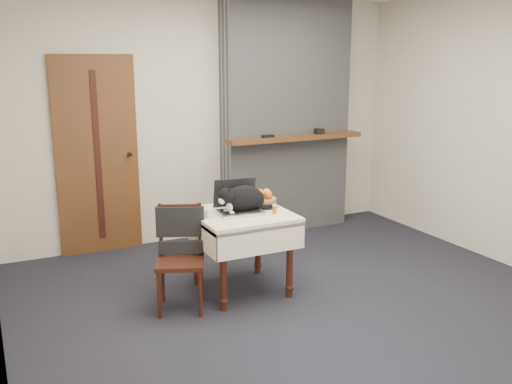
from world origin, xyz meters
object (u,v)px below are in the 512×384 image
at_px(side_table, 242,225).
at_px(laptop, 238,204).
at_px(cream_jar, 208,214).
at_px(pill_bottle, 275,209).
at_px(cat, 244,199).
at_px(fruit_basket, 262,200).
at_px(door, 97,156).
at_px(chair, 180,242).

relative_size(side_table, laptop, 1.97).
distance_m(cream_jar, pill_bottle, 0.56).
height_order(cat, fruit_basket, cat).
xyz_separation_m(door, cat, (0.90, -1.58, -0.19)).
bearing_deg(side_table, chair, -175.53).
distance_m(door, laptop, 1.78).
relative_size(cream_jar, fruit_basket, 0.27).
distance_m(cat, cream_jar, 0.35).
distance_m(cat, pill_bottle, 0.27).
bearing_deg(chair, laptop, 30.80).
distance_m(door, side_table, 1.86).
bearing_deg(cat, laptop, 136.09).
bearing_deg(chair, pill_bottle, 14.09).
distance_m(fruit_basket, chair, 0.86).
relative_size(side_table, pill_bottle, 9.84).
xyz_separation_m(cream_jar, fruit_basket, (0.56, 0.14, 0.02)).
bearing_deg(fruit_basket, cat, -154.21).
bearing_deg(cat, chair, 172.02).
xyz_separation_m(fruit_basket, chair, (-0.81, -0.16, -0.22)).
xyz_separation_m(side_table, fruit_basket, (0.25, 0.12, 0.17)).
bearing_deg(laptop, door, 124.00).
bearing_deg(cream_jar, fruit_basket, 14.43).
bearing_deg(laptop, cream_jar, -162.54).
bearing_deg(cat, fruit_basket, 12.30).
relative_size(side_table, fruit_basket, 3.10).
relative_size(door, fruit_basket, 7.95).
xyz_separation_m(pill_bottle, chair, (-0.79, 0.11, -0.21)).
bearing_deg(door, pill_bottle, -57.81).
distance_m(door, cream_jar, 1.73).
bearing_deg(laptop, chair, -166.15).
xyz_separation_m(side_table, laptop, (-0.01, 0.04, 0.18)).
distance_m(laptop, cream_jar, 0.31).
bearing_deg(pill_bottle, chair, 171.98).
xyz_separation_m(side_table, chair, (-0.56, -0.04, -0.05)).
bearing_deg(door, chair, -79.40).
bearing_deg(cream_jar, door, 109.04).
bearing_deg(cream_jar, cat, 6.38).
bearing_deg(cream_jar, chair, -175.65).
distance_m(cream_jar, chair, 0.32).
distance_m(door, fruit_basket, 1.86).
xyz_separation_m(cream_jar, pill_bottle, (0.54, -0.13, 0.01)).
height_order(cat, chair, cat).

